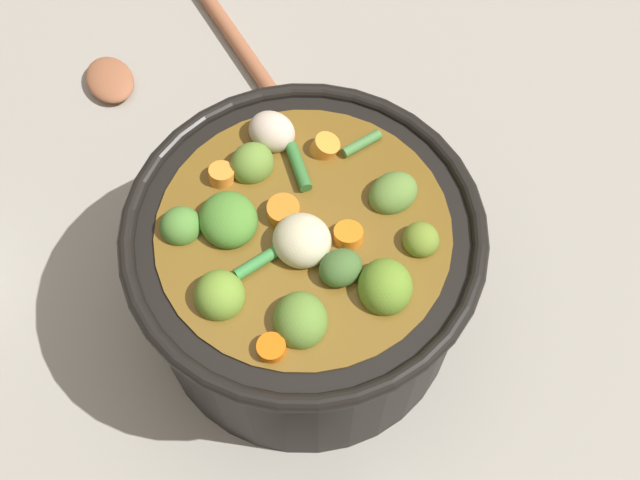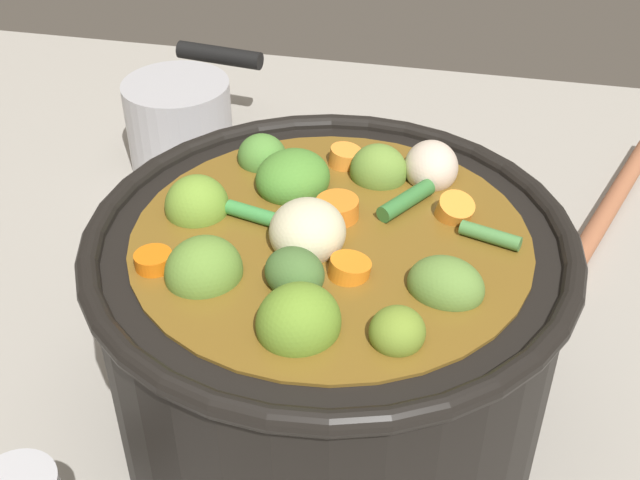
% 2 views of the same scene
% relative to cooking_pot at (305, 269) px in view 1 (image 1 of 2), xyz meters
% --- Properties ---
extents(ground_plane, '(1.10, 1.10, 0.00)m').
position_rel_cooking_pot_xyz_m(ground_plane, '(0.00, 0.00, -0.08)').
color(ground_plane, '#9E998E').
extents(cooking_pot, '(0.28, 0.28, 0.18)m').
position_rel_cooking_pot_xyz_m(cooking_pot, '(0.00, 0.00, 0.00)').
color(cooking_pot, black).
rests_on(cooking_pot, ground_plane).
extents(wooden_spoon, '(0.22, 0.24, 0.02)m').
position_rel_cooking_pot_xyz_m(wooden_spoon, '(0.14, 0.31, -0.07)').
color(wooden_spoon, '#A05E3E').
rests_on(wooden_spoon, ground_plane).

